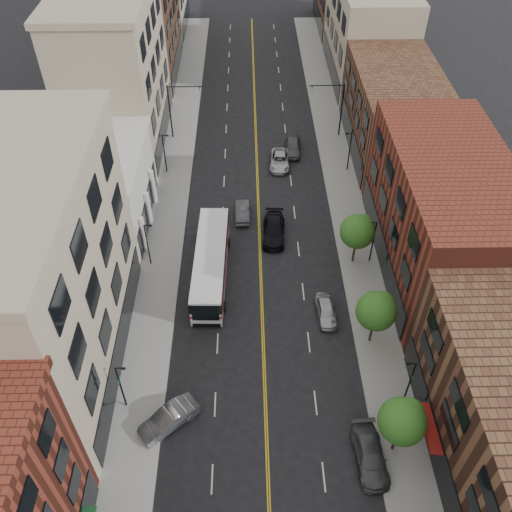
{
  "coord_description": "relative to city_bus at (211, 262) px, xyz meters",
  "views": [
    {
      "loc": [
        -1.18,
        -14.97,
        38.21
      ],
      "look_at": [
        -0.52,
        19.77,
        5.0
      ],
      "focal_mm": 38.0,
      "sensor_mm": 36.0,
      "label": 1
    }
  ],
  "objects": [
    {
      "name": "ground",
      "position": [
        4.81,
        -22.17,
        -1.95
      ],
      "size": [
        220.0,
        220.0,
        0.0
      ],
      "primitive_type": "plane",
      "color": "black",
      "rests_on": "ground"
    },
    {
      "name": "sidewalk_left",
      "position": [
        -5.19,
        12.83,
        -1.88
      ],
      "size": [
        4.0,
        110.0,
        0.15
      ],
      "primitive_type": "cube",
      "color": "gray",
      "rests_on": "ground"
    },
    {
      "name": "sidewalk_right",
      "position": [
        14.81,
        12.83,
        -1.88
      ],
      "size": [
        4.0,
        110.0,
        0.15
      ],
      "primitive_type": "cube",
      "color": "gray",
      "rests_on": "ground"
    },
    {
      "name": "bldg_l_tanoffice",
      "position": [
        -12.19,
        -9.17,
        7.05
      ],
      "size": [
        10.0,
        22.0,
        18.0
      ],
      "primitive_type": "cube",
      "color": "tan",
      "rests_on": "ground"
    },
    {
      "name": "bldg_l_white",
      "position": [
        -12.19,
        8.83,
        2.05
      ],
      "size": [
        10.0,
        14.0,
        8.0
      ],
      "primitive_type": "cube",
      "color": "silver",
      "rests_on": "ground"
    },
    {
      "name": "bldg_l_far_a",
      "position": [
        -12.19,
        25.83,
        7.05
      ],
      "size": [
        10.0,
        20.0,
        18.0
      ],
      "primitive_type": "cube",
      "color": "tan",
      "rests_on": "ground"
    },
    {
      "name": "bldg_l_far_b",
      "position": [
        -12.19,
        45.83,
        5.55
      ],
      "size": [
        10.0,
        20.0,
        15.0
      ],
      "primitive_type": "cube",
      "color": "#522F21",
      "rests_on": "ground"
    },
    {
      "name": "bldg_r_mid",
      "position": [
        21.81,
        1.83,
        4.05
      ],
      "size": [
        10.0,
        22.0,
        12.0
      ],
      "primitive_type": "cube",
      "color": "maroon",
      "rests_on": "ground"
    },
    {
      "name": "bldg_r_far_a",
      "position": [
        21.81,
        22.83,
        3.05
      ],
      "size": [
        10.0,
        20.0,
        10.0
      ],
      "primitive_type": "cube",
      "color": "#522F21",
      "rests_on": "ground"
    },
    {
      "name": "bldg_r_far_b",
      "position": [
        21.81,
        43.83,
        5.05
      ],
      "size": [
        10.0,
        22.0,
        14.0
      ],
      "primitive_type": "cube",
      "color": "tan",
      "rests_on": "ground"
    },
    {
      "name": "tree_r_1",
      "position": [
        14.2,
        -18.1,
        2.17
      ],
      "size": [
        3.4,
        3.4,
        5.59
      ],
      "color": "black",
      "rests_on": "sidewalk_right"
    },
    {
      "name": "tree_r_2",
      "position": [
        14.2,
        -8.1,
        2.17
      ],
      "size": [
        3.4,
        3.4,
        5.59
      ],
      "color": "black",
      "rests_on": "sidewalk_right"
    },
    {
      "name": "tree_r_3",
      "position": [
        14.2,
        1.9,
        2.17
      ],
      "size": [
        3.4,
        3.4,
        5.59
      ],
      "color": "black",
      "rests_on": "sidewalk_right"
    },
    {
      "name": "lamp_l_1",
      "position": [
        -6.14,
        -14.17,
        1.02
      ],
      "size": [
        0.81,
        0.55,
        5.05
      ],
      "color": "black",
      "rests_on": "sidewalk_left"
    },
    {
      "name": "lamp_l_2",
      "position": [
        -6.14,
        1.83,
        1.02
      ],
      "size": [
        0.81,
        0.55,
        5.05
      ],
      "color": "black",
      "rests_on": "sidewalk_left"
    },
    {
      "name": "lamp_l_3",
      "position": [
        -6.14,
        17.83,
        1.02
      ],
      "size": [
        0.81,
        0.55,
        5.05
      ],
      "color": "black",
      "rests_on": "sidewalk_left"
    },
    {
      "name": "lamp_r_1",
      "position": [
        15.77,
        -14.17,
        1.02
      ],
      "size": [
        0.81,
        0.55,
        5.05
      ],
      "color": "black",
      "rests_on": "sidewalk_right"
    },
    {
      "name": "lamp_r_2",
      "position": [
        15.77,
        1.83,
        1.02
      ],
      "size": [
        0.81,
        0.55,
        5.05
      ],
      "color": "black",
      "rests_on": "sidewalk_right"
    },
    {
      "name": "lamp_r_3",
      "position": [
        15.77,
        17.83,
        1.02
      ],
      "size": [
        0.81,
        0.55,
        5.05
      ],
      "color": "black",
      "rests_on": "sidewalk_right"
    },
    {
      "name": "signal_mast_left",
      "position": [
        -5.45,
        25.83,
        2.69
      ],
      "size": [
        4.49,
        0.18,
        7.2
      ],
      "color": "black",
      "rests_on": "sidewalk_left"
    },
    {
      "name": "signal_mast_right",
      "position": [
        15.08,
        25.83,
        2.69
      ],
      "size": [
        4.49,
        0.18,
        7.2
      ],
      "color": "black",
      "rests_on": "sidewalk_right"
    },
    {
      "name": "city_bus",
      "position": [
        0.0,
        0.0,
        0.0
      ],
      "size": [
        3.44,
        13.16,
        3.36
      ],
      "rotation": [
        0.0,
        0.0,
        -0.03
      ],
      "color": "silver",
      "rests_on": "ground"
    },
    {
      "name": "car_angle_b",
      "position": [
        -2.59,
        -15.79,
        -1.16
      ],
      "size": [
        4.8,
        4.32,
        1.59
      ],
      "primitive_type": "imported",
      "rotation": [
        0.0,
        0.0,
        -0.89
      ],
      "color": "#919498",
      "rests_on": "ground"
    },
    {
      "name": "car_parked_mid",
      "position": [
        12.21,
        -19.01,
        -1.2
      ],
      "size": [
        2.44,
        5.34,
        1.52
      ],
      "primitive_type": "imported",
      "rotation": [
        0.0,
        0.0,
        0.06
      ],
      "color": "#47474B",
      "rests_on": "ground"
    },
    {
      "name": "car_parked_far",
      "position": [
        10.61,
        -5.22,
        -1.25
      ],
      "size": [
        1.91,
        4.24,
        1.41
      ],
      "primitive_type": "imported",
      "rotation": [
        0.0,
        0.0,
        0.06
      ],
      "color": "#ADB0B5",
      "rests_on": "ground"
    },
    {
      "name": "car_lane_behind",
      "position": [
        3.01,
        9.21,
        -1.25
      ],
      "size": [
        1.55,
        4.32,
        1.42
      ],
      "primitive_type": "imported",
      "rotation": [
        0.0,
        0.0,
        3.15
      ],
      "color": "#47464B",
      "rests_on": "ground"
    },
    {
      "name": "car_lane_a",
      "position": [
        6.31,
        5.89,
        -1.14
      ],
      "size": [
        2.67,
        5.79,
        1.64
      ],
      "primitive_type": "imported",
      "rotation": [
        0.0,
        0.0,
        -0.07
      ],
      "color": "black",
      "rests_on": "ground"
    },
    {
      "name": "car_lane_b",
      "position": [
        7.62,
        19.1,
        -1.24
      ],
      "size": [
        2.72,
        5.31,
        1.43
      ],
      "primitive_type": "imported",
      "rotation": [
        0.0,
        0.0,
        -0.07
      ],
      "color": "#B2B4BA",
      "rests_on": "ground"
    },
    {
      "name": "car_lane_c",
      "position": [
        9.42,
        21.98,
        -1.13
      ],
      "size": [
        2.35,
        5.0,
        1.66
      ],
      "primitive_type": "imported",
      "rotation": [
        0.0,
        0.0,
        -0.08
      ],
      "color": "#4B4A4F",
      "rests_on": "ground"
    }
  ]
}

